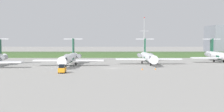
{
  "coord_description": "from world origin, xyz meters",
  "views": [
    {
      "loc": [
        -0.17,
        -90.91,
        8.53
      ],
      "look_at": [
        0.0,
        12.45,
        3.0
      ],
      "focal_mm": 48.93,
      "sensor_mm": 36.0,
      "label": 1
    }
  ],
  "objects_px": {
    "antenna_mast": "(144,40)",
    "baggage_tug": "(62,69)",
    "safety_cone_mid_marker": "(155,69)",
    "safety_cone_front_marker": "(142,69)",
    "regional_jet_third": "(147,57)",
    "regional_jet_second": "(69,58)",
    "regional_jet_fourth": "(220,56)"
  },
  "relations": [
    {
      "from": "regional_jet_second",
      "to": "safety_cone_front_marker",
      "type": "height_order",
      "value": "regional_jet_second"
    },
    {
      "from": "regional_jet_third",
      "to": "antenna_mast",
      "type": "bearing_deg",
      "value": 85.69
    },
    {
      "from": "regional_jet_second",
      "to": "antenna_mast",
      "type": "distance_m",
      "value": 60.09
    },
    {
      "from": "regional_jet_third",
      "to": "baggage_tug",
      "type": "bearing_deg",
      "value": -130.66
    },
    {
      "from": "baggage_tug",
      "to": "safety_cone_front_marker",
      "type": "height_order",
      "value": "baggage_tug"
    },
    {
      "from": "safety_cone_front_marker",
      "to": "safety_cone_mid_marker",
      "type": "distance_m",
      "value": 3.81
    },
    {
      "from": "antenna_mast",
      "to": "safety_cone_front_marker",
      "type": "relative_size",
      "value": 35.8
    },
    {
      "from": "baggage_tug",
      "to": "regional_jet_third",
      "type": "bearing_deg",
      "value": 49.34
    },
    {
      "from": "regional_jet_third",
      "to": "baggage_tug",
      "type": "xyz_separation_m",
      "value": [
        -25.42,
        -29.6,
        -1.53
      ]
    },
    {
      "from": "antenna_mast",
      "to": "baggage_tug",
      "type": "xyz_separation_m",
      "value": [
        -28.82,
        -74.71,
        -7.23
      ]
    },
    {
      "from": "baggage_tug",
      "to": "regional_jet_second",
      "type": "bearing_deg",
      "value": 93.28
    },
    {
      "from": "regional_jet_third",
      "to": "antenna_mast",
      "type": "distance_m",
      "value": 45.6
    },
    {
      "from": "regional_jet_second",
      "to": "regional_jet_third",
      "type": "bearing_deg",
      "value": 13.78
    },
    {
      "from": "safety_cone_mid_marker",
      "to": "safety_cone_front_marker",
      "type": "bearing_deg",
      "value": -174.6
    },
    {
      "from": "regional_jet_second",
      "to": "regional_jet_third",
      "type": "relative_size",
      "value": 1.0
    },
    {
      "from": "regional_jet_fourth",
      "to": "safety_cone_mid_marker",
      "type": "xyz_separation_m",
      "value": [
        -28.55,
        -28.21,
        -2.26
      ]
    },
    {
      "from": "regional_jet_fourth",
      "to": "safety_cone_front_marker",
      "type": "xyz_separation_m",
      "value": [
        -32.34,
        -28.57,
        -2.26
      ]
    },
    {
      "from": "regional_jet_second",
      "to": "regional_jet_third",
      "type": "height_order",
      "value": "same"
    },
    {
      "from": "regional_jet_fourth",
      "to": "baggage_tug",
      "type": "relative_size",
      "value": 9.69
    },
    {
      "from": "regional_jet_third",
      "to": "safety_cone_front_marker",
      "type": "distance_m",
      "value": 21.84
    },
    {
      "from": "regional_jet_second",
      "to": "regional_jet_third",
      "type": "xyz_separation_m",
      "value": [
        26.74,
        6.56,
        0.0
      ]
    },
    {
      "from": "regional_jet_fourth",
      "to": "antenna_mast",
      "type": "relative_size",
      "value": 1.57
    },
    {
      "from": "regional_jet_third",
      "to": "safety_cone_mid_marker",
      "type": "xyz_separation_m",
      "value": [
        -0.34,
        -20.96,
        -2.26
      ]
    },
    {
      "from": "regional_jet_second",
      "to": "baggage_tug",
      "type": "height_order",
      "value": "regional_jet_second"
    },
    {
      "from": "antenna_mast",
      "to": "safety_cone_mid_marker",
      "type": "relative_size",
      "value": 35.8
    },
    {
      "from": "baggage_tug",
      "to": "regional_jet_fourth",
      "type": "bearing_deg",
      "value": 34.5
    },
    {
      "from": "antenna_mast",
      "to": "baggage_tug",
      "type": "relative_size",
      "value": 6.15
    },
    {
      "from": "regional_jet_second",
      "to": "antenna_mast",
      "type": "relative_size",
      "value": 1.57
    },
    {
      "from": "safety_cone_front_marker",
      "to": "safety_cone_mid_marker",
      "type": "height_order",
      "value": "same"
    },
    {
      "from": "safety_cone_mid_marker",
      "to": "regional_jet_fourth",
      "type": "bearing_deg",
      "value": 44.66
    },
    {
      "from": "regional_jet_fourth",
      "to": "safety_cone_mid_marker",
      "type": "bearing_deg",
      "value": -135.34
    },
    {
      "from": "regional_jet_fourth",
      "to": "regional_jet_third",
      "type": "bearing_deg",
      "value": -165.58
    }
  ]
}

